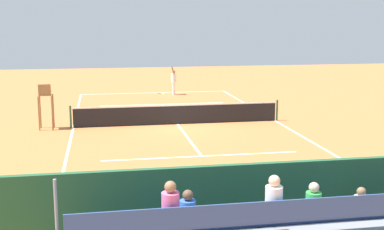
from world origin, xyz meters
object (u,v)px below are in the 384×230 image
(umpire_chair, at_px, (45,101))
(tennis_player, at_px, (174,80))
(tennis_net, at_px, (177,114))
(tennis_ball_near, at_px, (159,97))
(tennis_racket, at_px, (163,94))
(equipment_bag, at_px, (333,224))

(umpire_chair, distance_m, tennis_player, 12.40)
(umpire_chair, relative_size, tennis_player, 1.11)
(tennis_net, xyz_separation_m, tennis_ball_near, (-0.08, -8.65, -0.47))
(tennis_net, height_order, tennis_racket, tennis_net)
(equipment_bag, height_order, tennis_racket, equipment_bag)
(umpire_chair, relative_size, tennis_ball_near, 32.42)
(tennis_net, height_order, equipment_bag, tennis_net)
(tennis_ball_near, bearing_deg, tennis_racket, -105.84)
(tennis_net, xyz_separation_m, umpire_chair, (6.20, 0.05, 0.81))
(tennis_racket, bearing_deg, tennis_player, 148.79)
(tennis_net, bearing_deg, equipment_bag, 97.59)
(tennis_racket, xyz_separation_m, tennis_ball_near, (0.46, 1.63, 0.02))
(equipment_bag, height_order, tennis_player, tennis_player)
(tennis_ball_near, bearing_deg, umpire_chair, 54.18)
(umpire_chair, xyz_separation_m, tennis_player, (-7.44, -9.91, -0.30))
(equipment_bag, bearing_deg, umpire_chair, -59.11)
(tennis_ball_near, bearing_deg, tennis_net, 89.47)
(tennis_racket, bearing_deg, umpire_chair, 56.87)
(umpire_chair, bearing_deg, tennis_racket, -123.13)
(tennis_player, relative_size, tennis_racket, 3.53)
(umpire_chair, relative_size, tennis_racket, 3.92)
(tennis_racket, distance_m, tennis_ball_near, 1.70)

